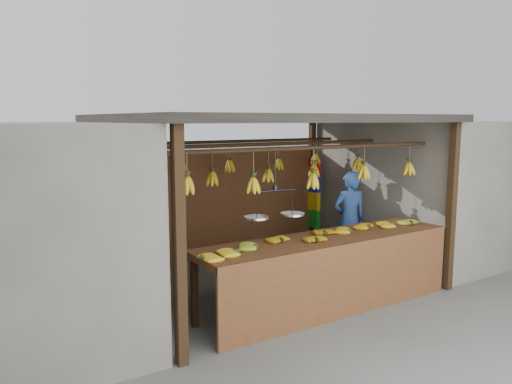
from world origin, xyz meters
TOP-DOWN VIEW (x-y plane):
  - ground at (0.00, 0.00)m, footprint 80.00×80.00m
  - stall at (0.00, 0.33)m, footprint 4.30×3.30m
  - neighbor_right at (3.60, 0.00)m, footprint 3.00×3.00m
  - counter at (0.12, -1.23)m, footprint 3.63×0.79m
  - hanging_bananas at (0.01, 0.01)m, footprint 3.63×2.18m
  - balance_scale at (-0.57, -1.00)m, footprint 0.75×0.33m
  - vendor at (1.60, 0.05)m, footprint 0.64×0.50m
  - bag_bundles at (1.94, 1.35)m, footprint 0.08×0.26m

SIDE VIEW (x-z plane):
  - ground at x=0.00m, z-range 0.00..0.00m
  - counter at x=0.12m, z-range 0.23..1.19m
  - vendor at x=1.60m, z-range 0.00..1.54m
  - bag_bundles at x=1.94m, z-range 0.37..1.64m
  - neighbor_right at x=3.60m, z-range 0.00..2.30m
  - balance_scale at x=-0.57m, z-range 0.87..1.66m
  - hanging_bananas at x=0.01m, z-range 1.43..1.81m
  - stall at x=0.00m, z-range 0.77..3.17m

